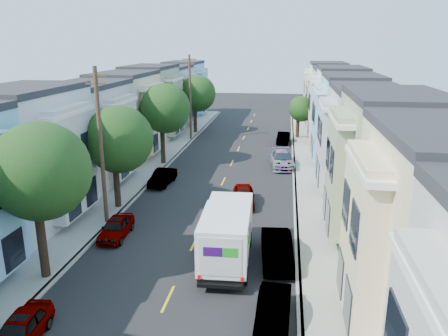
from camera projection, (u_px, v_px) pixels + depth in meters
name	position (u px, v px, depth m)	size (l,w,h in m)	color
ground	(195.00, 243.00, 25.99)	(160.00, 160.00, 0.00)	black
road_slab	(228.00, 172.00, 40.26)	(12.00, 70.00, 0.02)	black
curb_left	(164.00, 168.00, 41.06)	(0.30, 70.00, 0.15)	gray
curb_right	(294.00, 174.00, 39.42)	(0.30, 70.00, 0.15)	gray
sidewalk_left	(151.00, 168.00, 41.23)	(2.60, 70.00, 0.15)	gray
sidewalk_right	(309.00, 174.00, 39.24)	(2.60, 70.00, 0.15)	gray
centerline	(228.00, 172.00, 40.26)	(0.12, 70.00, 0.01)	gold
townhouse_row_left	(113.00, 167.00, 41.77)	(5.00, 70.00, 8.50)	#B5B7B8
townhouse_row_right	(352.00, 177.00, 38.75)	(5.00, 70.00, 8.50)	#B5B7B8
tree_b	(39.00, 172.00, 20.50)	(4.70, 4.70, 8.02)	black
tree_c	(118.00, 140.00, 30.01)	(4.70, 4.70, 7.43)	black
tree_d	(164.00, 109.00, 41.22)	(4.70, 4.70, 7.83)	black
tree_e	(197.00, 94.00, 55.99)	(4.63, 4.63, 7.48)	black
tree_far_r	(301.00, 109.00, 53.17)	(3.10, 3.10, 5.23)	black
utility_pole_near	(101.00, 148.00, 27.32)	(1.60, 0.26, 10.00)	#42301E
utility_pole_far	(190.00, 98.00, 52.05)	(1.60, 0.26, 10.00)	#42301E
fedex_truck	(227.00, 233.00, 23.27)	(2.47, 6.41, 3.08)	silver
lead_sedan	(243.00, 196.00, 31.90)	(1.60, 4.18, 1.36)	black
parked_left_b	(20.00, 331.00, 17.09)	(1.46, 3.81, 1.23)	black
parked_left_c	(116.00, 228.00, 26.60)	(1.46, 3.80, 1.23)	#BDBDBD
parked_left_d	(163.00, 178.00, 36.40)	(1.34, 3.79, 1.26)	black
parked_right_a	(273.00, 313.00, 18.20)	(1.36, 3.86, 1.29)	#454546
parked_right_b	(277.00, 250.00, 23.47)	(1.58, 4.47, 1.49)	white
parked_right_c	(282.00, 159.00, 41.59)	(2.07, 4.94, 1.48)	black
parked_right_d	(283.00, 138.00, 51.35)	(1.34, 3.80, 1.27)	black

